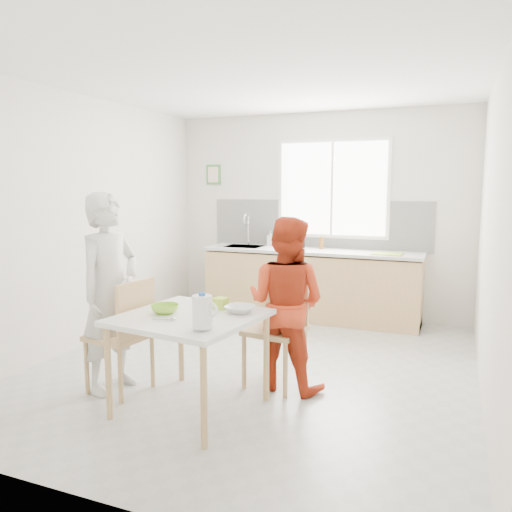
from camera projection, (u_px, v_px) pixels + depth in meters
The scene contains 21 objects.
ground at pixel (255, 367), 4.82m from camera, with size 4.50×4.50×0.00m, color #B7B7B2.
room_shell at pixel (255, 196), 4.59m from camera, with size 4.50×4.50×4.50m.
window at pixel (332, 189), 6.56m from camera, with size 1.50×0.06×1.30m.
backsplash at pixel (317, 224), 6.71m from camera, with size 3.00×0.02×0.65m, color white.
picture_frame at pixel (213, 175), 7.18m from camera, with size 0.22×0.03×0.28m.
kitchen_counter at pixel (310, 287), 6.56m from camera, with size 2.84×0.64×1.37m.
dining_table at pixel (190, 325), 3.82m from camera, with size 1.11×1.11×0.76m.
chair_left at pixel (125, 331), 4.17m from camera, with size 0.50×0.50×0.97m.
chair_far at pixel (279, 322), 4.38m from camera, with size 0.52×0.52×1.00m.
person_white at pixel (110, 293), 4.21m from camera, with size 0.62×0.40×1.69m, color silver.
person_red at pixel (286, 303), 4.26m from camera, with size 0.72×0.56×1.48m, color red.
bowl_green at pixel (165, 309), 3.86m from camera, with size 0.22×0.22×0.07m, color #87CA2E.
bowl_white at pixel (240, 309), 3.88m from camera, with size 0.22×0.22×0.06m, color silver.
milk_jug at pixel (203, 311), 3.40m from camera, with size 0.19×0.14×0.24m.
green_box at pixel (221, 303), 4.00m from camera, with size 0.10×0.10×0.09m, color #A0CB2E.
spoon at pixel (163, 319), 3.66m from camera, with size 0.01×0.01×0.16m, color #A5A5AA.
cutting_board at pixel (387, 254), 6.01m from camera, with size 0.35×0.25×0.01m, color #91B92A.
wine_bottle_a at pixel (298, 236), 6.56m from camera, with size 0.07×0.07×0.32m, color black.
wine_bottle_b at pixel (302, 237), 6.61m from camera, with size 0.07×0.07×0.30m, color black.
jar_amber at pixel (321, 243), 6.53m from camera, with size 0.06×0.06×0.16m, color brown.
soap_bottle at pixel (270, 238), 6.89m from camera, with size 0.09×0.10×0.21m, color #999999.
Camera 1 is at (1.74, -4.29, 1.74)m, focal length 35.00 mm.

